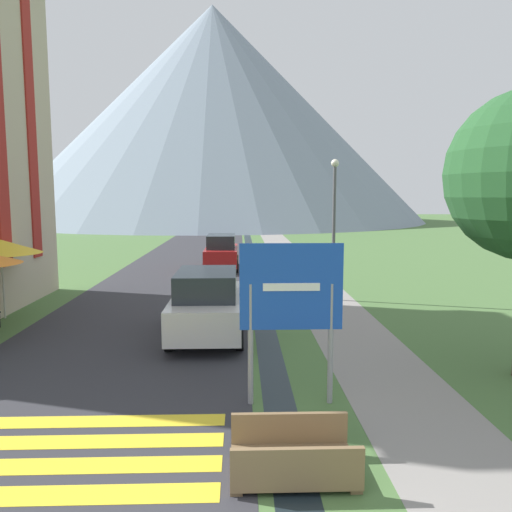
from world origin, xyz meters
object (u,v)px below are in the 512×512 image
road_sign (291,300)px  streetlamp (334,217)px  footbridge (293,459)px  cafe_umbrella_rear_yellow (1,247)px  parked_car_far (221,252)px  parked_car_near (207,303)px

road_sign → streetlamp: size_ratio=0.58×
footbridge → cafe_umbrella_rear_yellow: cafe_umbrella_rear_yellow is taller
parked_car_far → streetlamp: 9.24m
footbridge → parked_car_far: size_ratio=0.40×
parked_car_near → parked_car_far: (-0.08, 12.52, -0.00)m
footbridge → cafe_umbrella_rear_yellow: (-8.06, 9.06, 2.02)m
road_sign → parked_car_near: bearing=111.9°
road_sign → footbridge: size_ratio=1.74×
parked_car_far → streetlamp: streetlamp is taller
road_sign → footbridge: 2.91m
road_sign → cafe_umbrella_rear_yellow: size_ratio=1.20×
road_sign → parked_car_near: size_ratio=0.69×
parked_car_far → streetlamp: (4.36, -7.87, 2.12)m
road_sign → cafe_umbrella_rear_yellow: 10.64m
footbridge → cafe_umbrella_rear_yellow: size_ratio=0.69×
streetlamp → parked_car_near: bearing=-132.6°
road_sign → parked_car_far: (-1.88, 17.01, -1.03)m
road_sign → cafe_umbrella_rear_yellow: bearing=140.9°
footbridge → parked_car_far: 19.45m
road_sign → parked_car_far: 17.14m
parked_car_near → cafe_umbrella_rear_yellow: bearing=161.0°
parked_car_far → streetlamp: bearing=-61.0°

